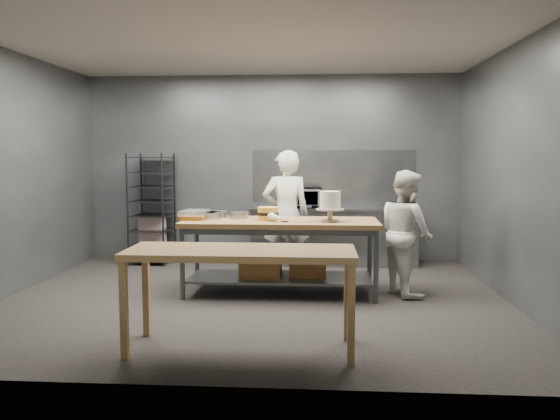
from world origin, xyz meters
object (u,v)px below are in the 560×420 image
near_counter (241,259)px  frosted_cake_stand (330,203)px  chef_right (406,232)px  microwave (304,198)px  chef_behind (286,215)px  work_table (280,248)px  layer_cake (268,214)px  speed_rack (152,210)px

near_counter → frosted_cake_stand: 2.08m
chef_right → microwave: chef_right is taller
chef_behind → chef_right: bearing=142.7°
near_counter → chef_behind: bearing=85.2°
chef_right → frosted_cake_stand: bearing=79.6°
chef_behind → frosted_cake_stand: size_ratio=4.88×
chef_right → chef_behind: bearing=42.1°
work_table → near_counter: size_ratio=1.20×
near_counter → layer_cake: (0.06, 1.99, 0.19)m
microwave → work_table: bearing=-97.5°
chef_behind → frosted_cake_stand: (0.58, -0.93, 0.26)m
chef_right → frosted_cake_stand: (-0.94, -0.19, 0.38)m
chef_behind → frosted_cake_stand: bearing=110.7°
near_counter → speed_rack: 4.27m
work_table → layer_cake: layer_cake is taller
layer_cake → chef_behind: bearing=78.1°
chef_behind → frosted_cake_stand: 1.13m
chef_right → layer_cake: 1.72m
chef_right → work_table: bearing=71.2°
work_table → frosted_cake_stand: (0.61, -0.11, 0.58)m
chef_behind → microwave: chef_behind is taller
chef_behind → speed_rack: bearing=-35.2°
chef_behind → near_counter: bearing=73.9°
speed_rack → layer_cake: 2.72m
chef_behind → frosted_cake_stand: chef_behind is taller
chef_behind → chef_right: 1.70m
work_table → microwave: bearing=82.5°
work_table → speed_rack: size_ratio=1.37×
work_table → near_counter: (-0.21, -1.99, 0.24)m
chef_right → layer_cake: bearing=71.1°
layer_cake → frosted_cake_stand: bearing=-7.8°
work_table → chef_behind: 0.89m
frosted_cake_stand → chef_right: bearing=11.4°
microwave → chef_behind: bearing=-102.1°
speed_rack → chef_right: 4.10m
near_counter → chef_right: bearing=49.7°
frosted_cake_stand → layer_cake: bearing=172.2°
microwave → near_counter: bearing=-96.8°
near_counter → speed_rack: (-1.96, 3.79, 0.04)m
work_table → microwave: (0.25, 1.88, 0.48)m
work_table → chef_right: size_ratio=1.56×
layer_cake → work_table: bearing=2.1°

